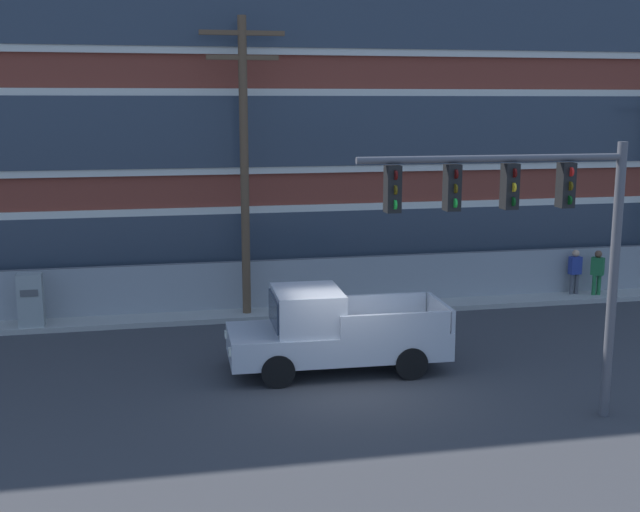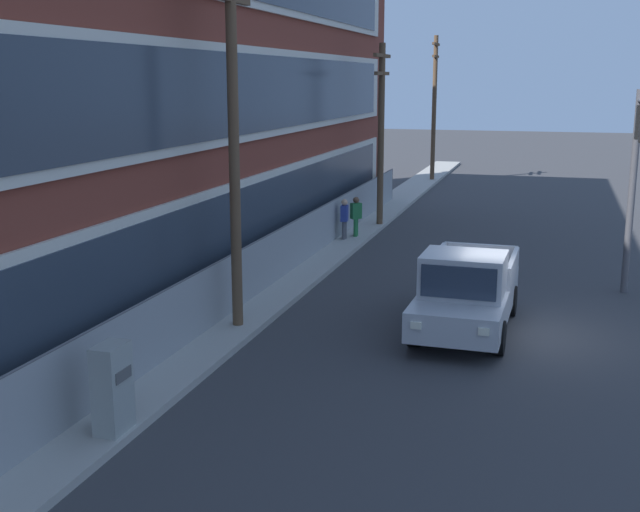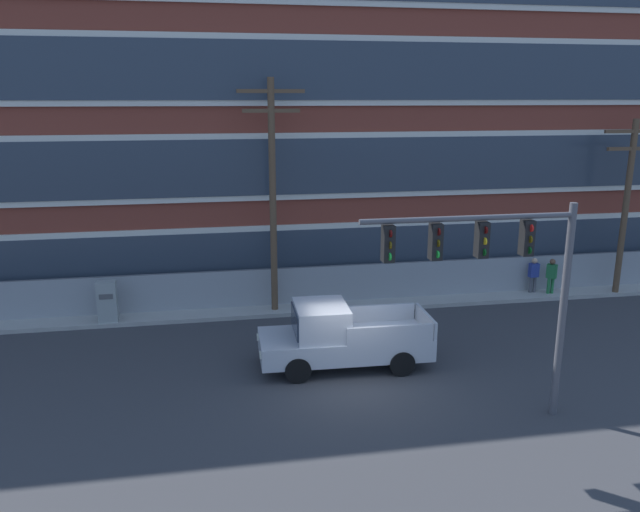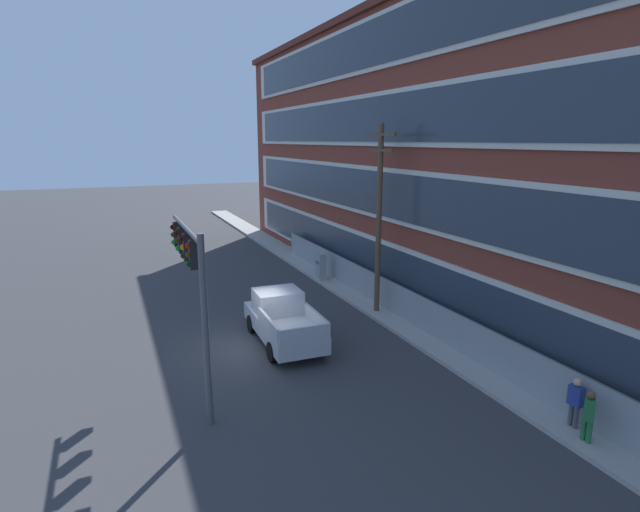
# 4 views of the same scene
# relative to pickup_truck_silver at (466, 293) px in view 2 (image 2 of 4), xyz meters

# --- Properties ---
(ground_plane) EXTENTS (160.00, 160.00, 0.00)m
(ground_plane) POSITION_rel_pickup_truck_silver_xyz_m (0.12, -1.07, -0.98)
(ground_plane) COLOR #38383A
(sidewalk_building_side) EXTENTS (80.00, 1.78, 0.16)m
(sidewalk_building_side) POSITION_rel_pickup_truck_silver_xyz_m (0.12, 5.71, -0.90)
(sidewalk_building_side) COLOR #9E9B93
(sidewalk_building_side) RESTS_ON ground
(chain_link_fence) EXTENTS (35.76, 0.06, 1.70)m
(chain_link_fence) POSITION_rel_pickup_truck_silver_xyz_m (2.61, 5.97, -0.11)
(chain_link_fence) COLOR gray
(chain_link_fence) RESTS_ON ground
(pickup_truck_silver) EXTENTS (5.51, 2.29, 2.10)m
(pickup_truck_silver) POSITION_rel_pickup_truck_silver_xyz_m (0.00, 0.00, 0.00)
(pickup_truck_silver) COLOR #B2B5BA
(pickup_truck_silver) RESTS_ON ground
(utility_pole_near_corner) EXTENTS (2.50, 0.26, 9.09)m
(utility_pole_near_corner) POSITION_rel_pickup_truck_silver_xyz_m (-1.51, 5.41, 4.05)
(utility_pole_near_corner) COLOR brown
(utility_pole_near_corner) RESTS_ON ground
(utility_pole_midblock) EXTENTS (2.69, 0.26, 7.52)m
(utility_pole_midblock) POSITION_rel_pickup_truck_silver_xyz_m (13.31, 5.04, 3.26)
(utility_pole_midblock) COLOR brown
(utility_pole_midblock) RESTS_ON ground
(utility_pole_far_east) EXTENTS (2.14, 0.26, 8.59)m
(utility_pole_far_east) POSITION_rel_pickup_truck_silver_xyz_m (29.16, 5.24, 3.73)
(utility_pole_far_east) COLOR brown
(utility_pole_far_east) RESTS_ON ground
(electrical_cabinet) EXTENTS (0.71, 0.46, 1.72)m
(electrical_cabinet) POSITION_rel_pickup_truck_silver_xyz_m (-7.84, 5.12, -0.11)
(electrical_cabinet) COLOR #939993
(electrical_cabinet) RESTS_ON ground
(pedestrian_near_cabinet) EXTENTS (0.45, 0.46, 1.69)m
(pedestrian_near_cabinet) POSITION_rel_pickup_truck_silver_xyz_m (10.38, 5.35, -0.00)
(pedestrian_near_cabinet) COLOR #236B38
(pedestrian_near_cabinet) RESTS_ON ground
(pedestrian_by_fence) EXTENTS (0.42, 0.27, 1.69)m
(pedestrian_by_fence) POSITION_rel_pickup_truck_silver_xyz_m (9.71, 5.63, -0.00)
(pedestrian_by_fence) COLOR #4C4C51
(pedestrian_by_fence) RESTS_ON ground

